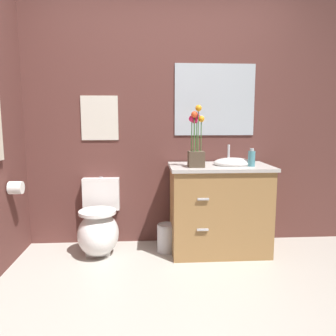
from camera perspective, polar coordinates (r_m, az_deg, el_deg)
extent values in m
plane|color=#B2ADA3|center=(2.26, 1.55, -25.45)|extent=(9.10, 9.10, 0.00)
cube|color=brown|center=(3.35, 2.75, 8.25)|extent=(4.25, 0.05, 2.50)
ellipsoid|color=white|center=(3.20, -11.94, -11.08)|extent=(0.38, 0.48, 0.40)
cube|color=white|center=(3.29, -11.76, -12.60)|extent=(0.22, 0.26, 0.18)
cube|color=white|center=(3.39, -11.43, -4.36)|extent=(0.36, 0.13, 0.32)
cylinder|color=white|center=(3.12, -12.12, -7.47)|extent=(0.34, 0.34, 0.03)
cylinder|color=#B7B7BC|center=(3.35, -11.50, -1.69)|extent=(0.04, 0.04, 0.02)
cube|color=#9E7242|center=(3.20, 8.77, -7.21)|extent=(0.90, 0.52, 0.80)
cube|color=#BCB7B2|center=(3.12, 8.94, 0.21)|extent=(0.94, 0.56, 0.03)
ellipsoid|color=white|center=(3.14, 11.10, 0.86)|extent=(0.36, 0.26, 0.10)
cylinder|color=#B7B7BC|center=(3.28, 10.42, 2.44)|extent=(0.02, 0.02, 0.18)
cube|color=#B7B7BC|center=(2.86, 6.10, -5.37)|extent=(0.10, 0.02, 0.02)
cube|color=#B7B7BC|center=(2.94, 6.01, -10.56)|extent=(0.10, 0.02, 0.02)
cube|color=#4C3D2D|center=(2.96, 4.88, 1.53)|extent=(0.14, 0.14, 0.14)
cylinder|color=#386B2D|center=(2.96, 5.74, 5.66)|extent=(0.01, 0.01, 0.29)
sphere|color=orange|center=(2.96, 5.78, 8.43)|extent=(0.06, 0.06, 0.06)
cylinder|color=#386B2D|center=(2.96, 4.98, 5.90)|extent=(0.01, 0.01, 0.31)
sphere|color=#E01E51|center=(2.96, 5.02, 8.90)|extent=(0.06, 0.06, 0.06)
cylinder|color=#386B2D|center=(2.96, 4.59, 5.55)|extent=(0.01, 0.01, 0.27)
sphere|color=#E01E51|center=(2.96, 4.62, 8.21)|extent=(0.06, 0.06, 0.06)
cylinder|color=#386B2D|center=(2.93, 4.12, 5.68)|extent=(0.01, 0.01, 0.29)
sphere|color=#E01E51|center=(2.93, 4.15, 8.50)|extent=(0.06, 0.06, 0.06)
cylinder|color=#386B2D|center=(2.91, 4.54, 6.01)|extent=(0.01, 0.01, 0.33)
sphere|color=#EA4C23|center=(2.91, 4.57, 9.22)|extent=(0.06, 0.06, 0.06)
cylinder|color=#386B2D|center=(2.91, 5.25, 6.53)|extent=(0.01, 0.01, 0.38)
sphere|color=orange|center=(2.91, 5.30, 10.27)|extent=(0.06, 0.06, 0.06)
cylinder|color=teal|center=(3.09, 14.24, 1.58)|extent=(0.07, 0.07, 0.14)
cylinder|color=#B7B7BC|center=(3.08, 14.30, 3.09)|extent=(0.04, 0.04, 0.02)
cylinder|color=#B7B7BC|center=(3.22, -0.25, -12.09)|extent=(0.18, 0.18, 0.26)
torus|color=#B7B7BC|center=(3.18, -0.25, -9.80)|extent=(0.18, 0.18, 0.01)
cube|color=silver|center=(3.33, -11.74, 8.45)|extent=(0.36, 0.01, 0.43)
cube|color=#B2BCC6|center=(3.38, 8.08, 11.58)|extent=(0.80, 0.01, 0.70)
cylinder|color=white|center=(3.10, -24.80, -3.11)|extent=(0.11, 0.11, 0.11)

